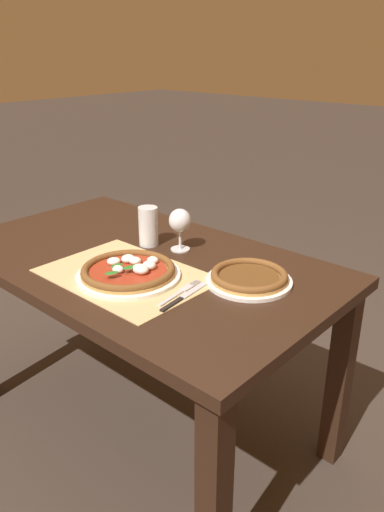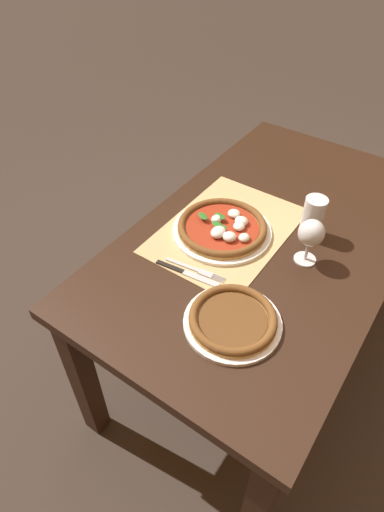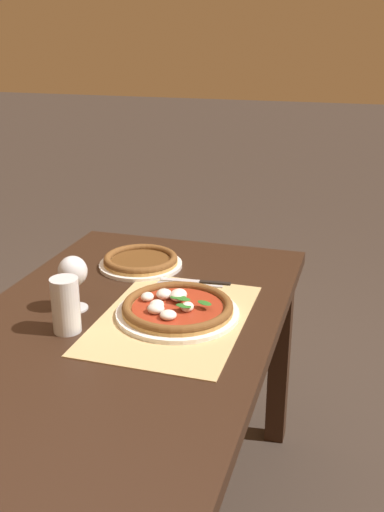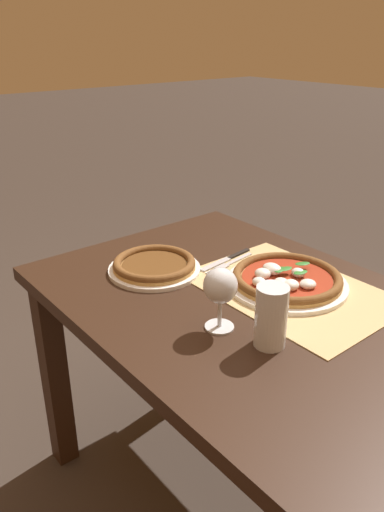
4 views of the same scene
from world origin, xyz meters
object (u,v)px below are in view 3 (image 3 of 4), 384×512
Objects in this scene: pizza_near at (177,308)px; knife at (195,282)px; pizza_far at (141,261)px; pint_glass at (66,306)px; wine_glass at (73,274)px; fork at (189,285)px.

pizza_near is 1.54× the size of knife.
pizza_far is 0.47m from pint_glass.
pizza_near is 0.29m from pint_glass.
pint_glass is (-0.12, -0.04, -0.04)m from wine_glass.
knife is at bearing -111.18° from pizza_far.
pizza_near is at bearing -81.95° from wine_glass.
wine_glass reaches higher than pint_glass.
pint_glass is at bearing 177.97° from pizza_far.
fork is (-0.11, -0.20, -0.01)m from pizza_far.
pizza_near is at bearing -143.80° from pizza_far.
wine_glass is at bearing 170.66° from pizza_far.
pint_glass is (-0.16, 0.24, 0.05)m from pizza_near.
fork is at bearing -30.83° from pint_glass.
pint_glass is 0.42m from fork.
wine_glass is 1.07× the size of pint_glass.
pint_glass is at bearing 149.77° from knife.
pint_glass reaches higher than pizza_near.
knife is (0.39, -0.23, -0.06)m from pint_glass.
knife is (0.03, -0.01, 0.00)m from fork.
wine_glass is 0.13m from pint_glass.
pizza_far is at bearing 36.20° from pizza_near.
fork is at bearing -118.74° from pizza_far.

